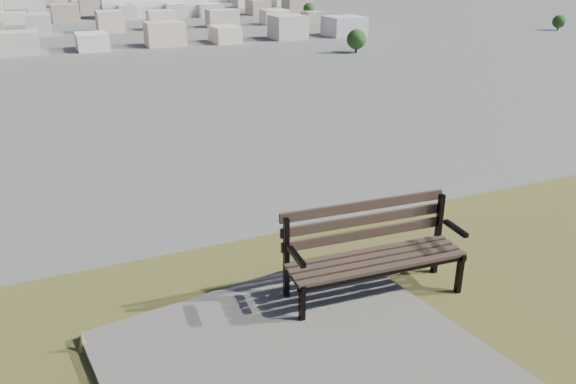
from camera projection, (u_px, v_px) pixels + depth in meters
name	position (u px, v px, depth m)	size (l,w,h in m)	color
park_bench	(372.00, 247.00, 5.10)	(1.67, 0.63, 0.86)	#3C2D23
arena	(154.00, 6.00, 294.41)	(54.28, 25.05, 22.48)	#BBBAB6
city_blocks	(39.00, 2.00, 345.82)	(395.00, 361.00, 7.00)	beige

